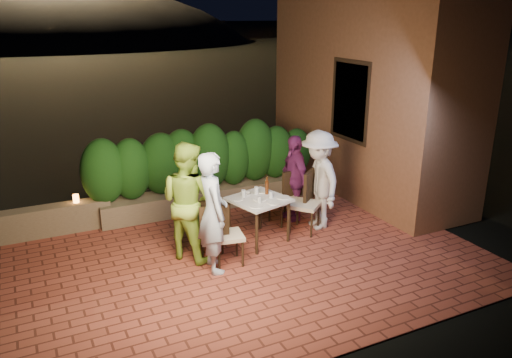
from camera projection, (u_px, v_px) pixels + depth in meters
ground at (251, 260)px, 7.70m from camera, size 400.00×400.00×0.00m
terrace_floor at (238, 250)px, 8.14m from camera, size 7.00×6.00×0.15m
building_wall at (369, 70)px, 10.09m from camera, size 1.60×5.00×5.00m
window_pane at (351, 101)px, 9.50m from camera, size 0.08×1.00×1.40m
window_frame at (351, 101)px, 9.49m from camera, size 0.06×1.15×1.55m
planter at (210, 197)px, 9.67m from camera, size 4.20×0.55×0.40m
hedge at (209, 160)px, 9.43m from camera, size 4.00×0.70×1.10m
parapet at (43, 221)px, 8.42m from camera, size 2.20×0.30×0.50m
hill at (57, 77)px, 61.01m from camera, size 52.00×40.00×22.00m
dining_table at (259, 220)px, 8.17m from camera, size 1.03×1.03×0.75m
plate_nw at (256, 206)px, 7.72m from camera, size 0.22×0.22×0.01m
plate_sw at (237, 199)px, 8.01m from camera, size 0.20×0.20×0.01m
plate_ne at (283, 197)px, 8.08m from camera, size 0.22×0.22×0.01m
plate_se at (262, 191)px, 8.37m from camera, size 0.25×0.25×0.01m
plate_centre at (260, 199)px, 8.01m from camera, size 0.22×0.22×0.01m
plate_front at (274, 202)px, 7.86m from camera, size 0.23×0.23×0.01m
glass_nw at (259, 200)px, 7.85m from camera, size 0.06×0.06×0.10m
glass_sw at (244, 193)px, 8.10m from camera, size 0.07×0.07×0.12m
glass_ne at (271, 195)px, 8.06m from camera, size 0.06×0.06×0.10m
glass_se at (256, 190)px, 8.23m from camera, size 0.07×0.07×0.12m
beer_bottle at (267, 186)px, 8.19m from camera, size 0.06×0.06×0.29m
bowl at (245, 194)px, 8.21m from camera, size 0.22×0.22×0.04m
chair_left_front at (228, 234)px, 7.41m from camera, size 0.50×0.50×0.94m
chair_left_back at (209, 226)px, 7.78m from camera, size 0.42×0.42×0.87m
chair_right_front at (305, 203)px, 8.50m from camera, size 0.67×0.67×1.03m
chair_right_back at (284, 198)px, 8.87m from camera, size 0.50×0.50×0.94m
diner_blue at (213, 212)px, 7.11m from camera, size 0.49×0.69×1.79m
diner_green at (188, 201)px, 7.48m from camera, size 1.07×1.12×1.83m
diner_white at (318, 180)px, 8.56m from camera, size 0.73×1.17×1.73m
diner_purple at (294, 178)px, 8.95m from camera, size 0.48×0.95×1.57m
parapet_lamp at (76, 199)px, 8.55m from camera, size 0.10×0.10×0.14m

